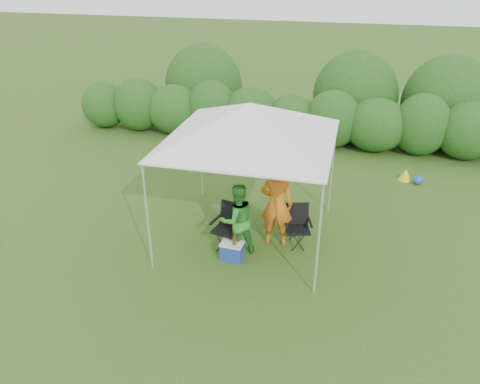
% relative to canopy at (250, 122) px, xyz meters
% --- Properties ---
extents(ground, '(70.00, 70.00, 0.00)m').
position_rel_canopy_xyz_m(ground, '(0.00, -0.50, -2.46)').
color(ground, '#395B1D').
extents(hedge, '(13.94, 1.53, 1.80)m').
position_rel_canopy_xyz_m(hedge, '(0.00, 5.50, -1.64)').
color(hedge, '#25551A').
rests_on(hedge, ground).
extents(canopy, '(3.10, 3.10, 2.83)m').
position_rel_canopy_xyz_m(canopy, '(0.00, 0.00, 0.00)').
color(canopy, silver).
rests_on(canopy, ground).
extents(chair_right, '(0.61, 0.58, 0.84)m').
position_rel_canopy_xyz_m(chair_right, '(0.98, -0.03, -1.99)').
color(chair_right, black).
rests_on(chair_right, ground).
extents(chair_left, '(0.64, 0.61, 0.91)m').
position_rel_canopy_xyz_m(chair_left, '(-0.31, -0.44, -1.95)').
color(chair_left, black).
rests_on(chair_left, ground).
extents(man, '(0.68, 0.48, 1.76)m').
position_rel_canopy_xyz_m(man, '(0.56, -0.11, -1.58)').
color(man, orange).
rests_on(man, ground).
extents(woman, '(0.90, 0.86, 1.46)m').
position_rel_canopy_xyz_m(woman, '(-0.10, -0.62, -1.73)').
color(woman, '#2C872C').
rests_on(woman, ground).
extents(cooler, '(0.44, 0.33, 0.36)m').
position_rel_canopy_xyz_m(cooler, '(-0.13, -0.88, -2.28)').
color(cooler, '#203A94').
rests_on(cooler, ground).
extents(bottle, '(0.06, 0.06, 0.23)m').
position_rel_canopy_xyz_m(bottle, '(-0.07, -0.92, -1.99)').
color(bottle, '#592D0C').
rests_on(bottle, cooler).
extents(lawn_toy, '(0.58, 0.49, 0.29)m').
position_rel_canopy_xyz_m(lawn_toy, '(3.37, 3.56, -2.32)').
color(lawn_toy, yellow).
rests_on(lawn_toy, ground).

